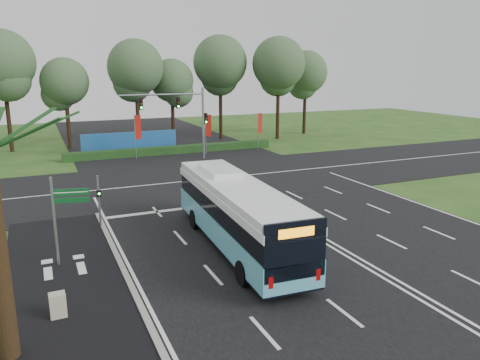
# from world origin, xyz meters

# --- Properties ---
(ground) EXTENTS (120.00, 120.00, 0.00)m
(ground) POSITION_xyz_m (0.00, 0.00, 0.00)
(ground) COLOR #224C19
(ground) RESTS_ON ground
(road_main) EXTENTS (20.00, 120.00, 0.04)m
(road_main) POSITION_xyz_m (0.00, 0.00, 0.02)
(road_main) COLOR black
(road_main) RESTS_ON ground
(road_cross) EXTENTS (120.00, 14.00, 0.05)m
(road_cross) POSITION_xyz_m (0.00, 12.00, 0.03)
(road_cross) COLOR black
(road_cross) RESTS_ON ground
(bike_path) EXTENTS (5.00, 18.00, 0.06)m
(bike_path) POSITION_xyz_m (-12.50, -3.00, 0.03)
(bike_path) COLOR black
(bike_path) RESTS_ON ground
(kerb_strip) EXTENTS (0.25, 18.00, 0.12)m
(kerb_strip) POSITION_xyz_m (-10.10, -3.00, 0.06)
(kerb_strip) COLOR gray
(kerb_strip) RESTS_ON ground
(city_bus) EXTENTS (3.30, 12.74, 3.62)m
(city_bus) POSITION_xyz_m (-4.35, -2.47, 1.82)
(city_bus) COLOR #54ADC3
(city_bus) RESTS_ON ground
(pedestrian_signal) EXTENTS (0.25, 0.40, 3.09)m
(pedestrian_signal) POSITION_xyz_m (-10.24, 3.23, 1.69)
(pedestrian_signal) COLOR gray
(pedestrian_signal) RESTS_ON ground
(street_sign) EXTENTS (1.61, 0.44, 4.20)m
(street_sign) POSITION_xyz_m (-12.37, -1.24, 2.63)
(street_sign) COLOR gray
(street_sign) RESTS_ON ground
(utility_cabinet) EXTENTS (0.58, 0.49, 0.95)m
(utility_cabinet) POSITION_xyz_m (-12.97, -6.04, 0.47)
(utility_cabinet) COLOR #B2AB8F
(utility_cabinet) RESTS_ON ground
(banner_flag_left) EXTENTS (0.65, 0.14, 4.44)m
(banner_flag_left) POSITION_xyz_m (-3.95, 23.08, 2.90)
(banner_flag_left) COLOR gray
(banner_flag_left) RESTS_ON ground
(banner_flag_mid) EXTENTS (0.60, 0.22, 4.22)m
(banner_flag_mid) POSITION_xyz_m (3.28, 22.75, 2.77)
(banner_flag_mid) COLOR gray
(banner_flag_mid) RESTS_ON ground
(banner_flag_right) EXTENTS (0.59, 0.20, 4.08)m
(banner_flag_right) POSITION_xyz_m (9.48, 23.25, 2.68)
(banner_flag_right) COLOR gray
(banner_flag_right) RESTS_ON ground
(traffic_light_gantry) EXTENTS (8.41, 0.28, 7.00)m
(traffic_light_gantry) POSITION_xyz_m (0.21, 20.50, 4.66)
(traffic_light_gantry) COLOR gray
(traffic_light_gantry) RESTS_ON ground
(hedge) EXTENTS (22.00, 1.20, 0.80)m
(hedge) POSITION_xyz_m (0.00, 24.50, 0.40)
(hedge) COLOR #143312
(hedge) RESTS_ON ground
(blue_hoarding) EXTENTS (10.00, 0.30, 2.20)m
(blue_hoarding) POSITION_xyz_m (-4.00, 27.00, 1.10)
(blue_hoarding) COLOR #1C569A
(blue_hoarding) RESTS_ON ground
(eucalyptus_row) EXTENTS (48.17, 9.99, 12.77)m
(eucalyptus_row) POSITION_xyz_m (-0.75, 31.57, 8.87)
(eucalyptus_row) COLOR black
(eucalyptus_row) RESTS_ON ground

